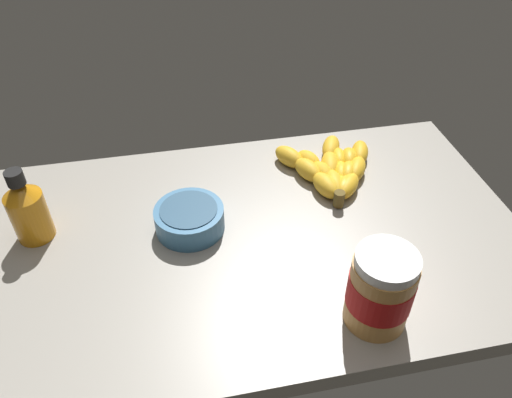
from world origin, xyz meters
The scene contains 5 objects.
ground_plane centered at (0.00, 0.00, -1.63)cm, with size 95.45×56.10×3.27cm, color gray.
banana_bunch centered at (19.01, 12.84, 1.70)cm, with size 20.85×21.13×3.67cm.
peanut_butter_jar centered at (14.69, -20.17, 6.29)cm, with size 9.17×9.17×12.81cm.
honey_bottle centered at (-35.55, 7.23, 5.93)cm, with size 6.13×6.13×13.69cm.
small_bowl centered at (-9.61, 3.80, 2.29)cm, with size 11.94×11.94×4.47cm.
Camera 1 is at (-10.71, -59.51, 60.02)cm, focal length 34.75 mm.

